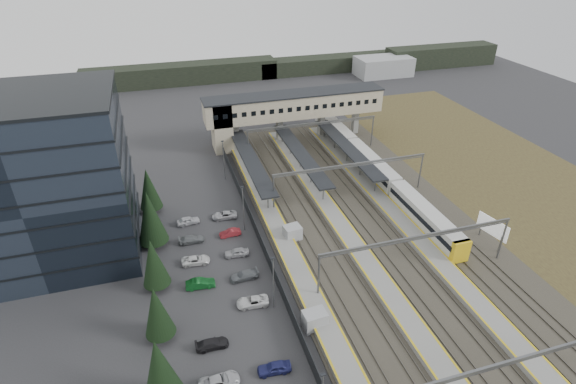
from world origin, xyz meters
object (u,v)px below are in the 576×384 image
object	(u,v)px
relay_cabin_near	(315,320)
train	(372,166)
footbridge	(282,109)
relay_cabin_far	(292,233)
billboard	(492,228)
office_building	(35,183)

from	to	relation	value
relay_cabin_near	train	distance (m)	41.60
footbridge	train	bearing A→B (deg)	-59.29
relay_cabin_near	footbridge	distance (m)	56.26
relay_cabin_far	train	world-z (taller)	train
footbridge	relay_cabin_far	bearing A→B (deg)	-103.89
relay_cabin_near	footbridge	world-z (taller)	footbridge
relay_cabin_near	billboard	bearing A→B (deg)	14.48
train	office_building	bearing A→B (deg)	-170.58
relay_cabin_near	relay_cabin_far	size ratio (longest dim) A/B	1.03
office_building	billboard	bearing A→B (deg)	-14.62
footbridge	office_building	bearing A→B (deg)	-145.53
footbridge	billboard	size ratio (longest dim) A/B	7.58
train	billboard	distance (m)	26.80
office_building	footbridge	world-z (taller)	office_building
office_building	relay_cabin_near	xyz separation A→B (m)	(31.88, -24.59, -11.02)
relay_cabin_near	footbridge	xyz separation A→B (m)	(11.82, 54.59, 6.76)
office_building	train	distance (m)	57.68
office_building	billboard	world-z (taller)	office_building
footbridge	train	world-z (taller)	footbridge
relay_cabin_near	billboard	distance (m)	32.44
footbridge	relay_cabin_near	bearing A→B (deg)	-102.22
billboard	footbridge	bearing A→B (deg)	112.80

